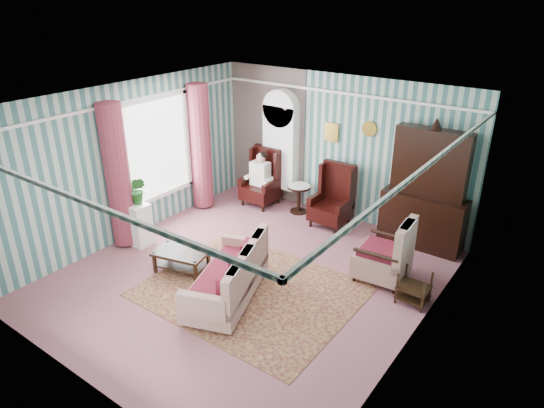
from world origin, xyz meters
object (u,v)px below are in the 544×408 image
Objects in this scene: coffee_table at (182,261)px; seated_woman at (260,179)px; sofa at (226,269)px; wingback_left at (260,178)px; floral_armchair at (383,253)px; bookcase at (280,153)px; round_side_table at (299,199)px; dresser_hutch at (427,186)px; plant_stand at (136,224)px; nest_table at (414,287)px; wingback_right at (331,197)px.

seated_woman is at bearing 101.11° from coffee_table.
wingback_left is at bearing 8.96° from sofa.
wingback_left is at bearing 66.04° from floral_armchair.
round_side_table is (0.65, -0.24, -0.82)m from bookcase.
dresser_hutch reaches higher than plant_stand.
dresser_hutch is at bearing -9.00° from floral_armchair.
nest_table is 0.59× the size of floral_armchair.
wingback_right is at bearing 47.16° from plant_stand.
wingback_left reaches higher than round_side_table.
nest_table is at bearing -76.21° from sofa.
seated_woman reaches higher than floral_armchair.
plant_stand is (-4.87, -1.20, 0.13)m from nest_table.
bookcase is 1.90× the size of seated_woman.
wingback_left is at bearing -122.66° from bookcase.
sofa is at bearing -61.26° from seated_woman.
bookcase is at bearing 2.81° from sofa.
coffee_table is (0.58, -2.97, -0.40)m from seated_woman.
bookcase is 1.79× the size of wingback_left.
floral_armchair is at bearing 20.48° from plant_stand.
floral_armchair reaches higher than coffee_table.
coffee_table is (0.33, -3.36, -0.93)m from bookcase.
wingback_left reaches higher than coffee_table.
sofa is at bearing -90.75° from wingback_right.
dresser_hutch is 3.89m from sofa.
dresser_hutch reaches higher than seated_woman.
nest_table is 0.79m from floral_armchair.
sofa is at bearing -8.32° from plant_stand.
dresser_hutch is 2.65× the size of coffee_table.
wingback_left is 3.60m from floral_armchair.
nest_table is at bearing -20.85° from seated_woman.
floral_armchair is 1.03× the size of coffee_table.
bookcase is 2.44× the size of floral_armchair.
dresser_hutch is at bearing -2.11° from bookcase.
bookcase is at bearing 95.66° from coffee_table.
nest_table is at bearing -122.91° from floral_armchair.
seated_woman is 0.64× the size of sofa.
floral_armchair is (1.64, -1.19, -0.17)m from wingback_right.
seated_woman reaches higher than nest_table.
floral_armchair is (4.19, 1.56, 0.06)m from plant_stand.
sofa is at bearing -146.43° from nest_table.
bookcase is 1.07m from round_side_table.
bookcase is 0.95× the size of dresser_hutch.
nest_table is at bearing 22.15° from coffee_table.
dresser_hutch is at bearing 48.00° from coffee_table.
sofa is at bearing -117.87° from dresser_hutch.
plant_stand is at bearing -106.22° from wingback_left.
wingback_right reaches higher than plant_stand.
dresser_hutch reaches higher than sofa.
wingback_right reaches higher than coffee_table.
wingback_left is 1.36× the size of floral_armchair.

